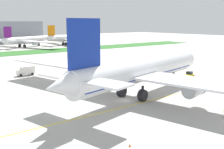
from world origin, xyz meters
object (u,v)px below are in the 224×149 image
at_px(airliner_foreground, 139,71).
at_px(parked_airliner_far_right, 24,40).
at_px(service_truck_baggage_loader, 26,71).
at_px(parked_airliner_far_outer, 67,38).
at_px(traffic_cone_near_nose, 130,145).
at_px(pushback_tug, 189,75).

relative_size(airliner_foreground, parked_airliner_far_right, 1.36).
distance_m(service_truck_baggage_loader, parked_airliner_far_outer, 123.38).
relative_size(traffic_cone_near_nose, parked_airliner_far_right, 0.01).
distance_m(pushback_tug, traffic_cone_near_nose, 54.32).
xyz_separation_m(parked_airliner_far_right, parked_airliner_far_outer, (32.38, -3.01, 0.18)).
xyz_separation_m(airliner_foreground, traffic_cone_near_nose, (-20.36, -19.48, -6.04)).
relative_size(service_truck_baggage_loader, parked_airliner_far_right, 0.10).
bearing_deg(airliner_foreground, traffic_cone_near_nose, -136.26).
height_order(airliner_foreground, pushback_tug, airliner_foreground).
bearing_deg(service_truck_baggage_loader, pushback_tug, -44.13).
height_order(traffic_cone_near_nose, service_truck_baggage_loader, service_truck_baggage_loader).
xyz_separation_m(pushback_tug, parked_airliner_far_outer, (33.45, 137.57, 4.11)).
bearing_deg(parked_airliner_far_outer, pushback_tug, -103.66).
xyz_separation_m(pushback_tug, traffic_cone_near_nose, (-48.02, -25.37, -0.75)).
bearing_deg(service_truck_baggage_loader, traffic_cone_near_nose, -98.45).
relative_size(airliner_foreground, service_truck_baggage_loader, 14.04).
height_order(airliner_foreground, traffic_cone_near_nose, airliner_foreground).
relative_size(parked_airliner_far_right, parked_airliner_far_outer, 1.08).
bearing_deg(service_truck_baggage_loader, parked_airliner_far_right, 68.91).
bearing_deg(pushback_tug, parked_airliner_far_outer, 76.34).
height_order(pushback_tug, parked_airliner_far_right, parked_airliner_far_right).
height_order(traffic_cone_near_nose, parked_airliner_far_outer, parked_airliner_far_outer).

